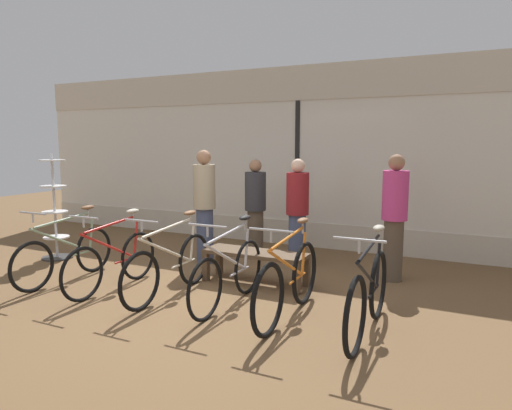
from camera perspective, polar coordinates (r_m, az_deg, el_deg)
name	(u,v)px	position (r m, az deg, el deg)	size (l,w,h in m)	color
ground_plane	(199,299)	(5.64, -7.09, -11.57)	(24.00, 24.00, 0.00)	brown
shop_back_wall	(298,155)	(8.24, 5.25, 6.19)	(12.00, 0.08, 3.20)	beige
bicycle_far_left	(66,254)	(6.70, -22.64, -5.67)	(0.46, 1.68, 1.01)	black
bicycle_left	(113,260)	(6.13, -17.42, -6.60)	(0.46, 1.64, 1.01)	black
bicycle_center_left	(170,265)	(5.69, -10.68, -7.44)	(0.46, 1.75, 1.02)	black
bicycle_center_right	(229,273)	(5.29, -3.37, -8.44)	(0.46, 1.66, 1.02)	black
bicycle_right	(289,282)	(4.92, 4.09, -9.53)	(0.46, 1.75, 1.05)	black
bicycle_far_right	(368,295)	(4.63, 13.86, -10.89)	(0.46, 1.72, 1.05)	black
accessory_rack	(55,216)	(8.00, -23.82, -1.27)	(0.48, 0.48, 1.69)	#333333
display_bench	(255,257)	(6.08, -0.10, -6.53)	(1.40, 0.44, 0.44)	brown
customer_near_rack	(255,207)	(7.37, -0.08, -0.22)	(0.46, 0.46, 1.60)	brown
customer_by_window	(297,211)	(6.86, 5.20, -0.70)	(0.36, 0.36, 1.63)	#424C6B
customer_mid_floor	(394,215)	(6.38, 16.92, -1.21)	(0.48, 0.48, 1.71)	brown
customer_near_bench	(205,204)	(7.06, -6.45, 0.13)	(0.47, 0.47, 1.76)	#424C6B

